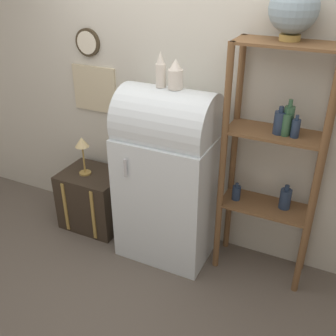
{
  "coord_description": "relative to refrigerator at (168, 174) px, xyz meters",
  "views": [
    {
      "loc": [
        1.23,
        -2.31,
        2.35
      ],
      "look_at": [
        -0.0,
        0.25,
        0.82
      ],
      "focal_mm": 42.0,
      "sensor_mm": 36.0,
      "label": 1
    }
  ],
  "objects": [
    {
      "name": "ground_plane",
      "position": [
        0.0,
        -0.25,
        -0.77
      ],
      "size": [
        12.0,
        12.0,
        0.0
      ],
      "primitive_type": "plane",
      "color": "#60564C"
    },
    {
      "name": "wall_back",
      "position": [
        -0.01,
        0.32,
        0.58
      ],
      "size": [
        7.0,
        0.09,
        2.7
      ],
      "color": "beige",
      "rests_on": "ground_plane"
    },
    {
      "name": "refrigerator",
      "position": [
        0.0,
        0.0,
        0.0
      ],
      "size": [
        0.77,
        0.62,
        1.5
      ],
      "color": "silver",
      "rests_on": "ground_plane"
    },
    {
      "name": "suitcase_trunk",
      "position": [
        -0.81,
        0.02,
        -0.49
      ],
      "size": [
        0.57,
        0.47,
        0.57
      ],
      "color": "#33281E",
      "rests_on": "ground_plane"
    },
    {
      "name": "shelf_unit",
      "position": [
        0.81,
        0.11,
        0.3
      ],
      "size": [
        0.72,
        0.34,
        1.88
      ],
      "color": "brown",
      "rests_on": "ground_plane"
    },
    {
      "name": "globe",
      "position": [
        0.8,
        0.15,
        1.3
      ],
      "size": [
        0.31,
        0.31,
        0.35
      ],
      "color": "#AD8942",
      "rests_on": "shelf_unit"
    },
    {
      "name": "vase_left",
      "position": [
        -0.06,
        -0.0,
        0.85
      ],
      "size": [
        0.07,
        0.07,
        0.27
      ],
      "color": "silver",
      "rests_on": "refrigerator"
    },
    {
      "name": "vase_center",
      "position": [
        0.06,
        0.0,
        0.83
      ],
      "size": [
        0.11,
        0.11,
        0.22
      ],
      "color": "silver",
      "rests_on": "refrigerator"
    },
    {
      "name": "desk_lamp",
      "position": [
        -0.86,
        -0.0,
        0.08
      ],
      "size": [
        0.13,
        0.13,
        0.37
      ],
      "color": "#AD8942",
      "rests_on": "suitcase_trunk"
    }
  ]
}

